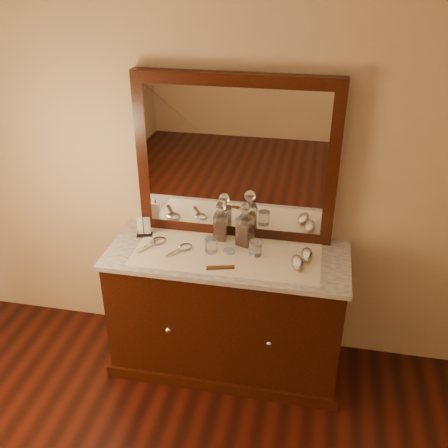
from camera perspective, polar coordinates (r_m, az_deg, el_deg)
The scene contains 18 objects.
dresser_cabinet at distance 3.27m, azimuth 0.35°, elevation -9.85°, with size 1.40×0.55×0.82m, color black.
dresser_plinth at distance 3.51m, azimuth 0.33°, elevation -14.59°, with size 1.46×0.59×0.08m, color black.
knob_left at distance 3.09m, azimuth -6.27°, elevation -11.74°, with size 0.04×0.04×0.04m, color silver.
knob_right at distance 3.00m, azimuth 5.07°, elevation -13.22°, with size 0.04×0.04×0.04m, color silver.
marble_top at distance 3.02m, azimuth 0.37°, elevation -3.53°, with size 1.44×0.59×0.03m, color white.
mirror_frame at distance 3.01m, azimuth 1.30°, elevation 7.28°, with size 1.20×0.08×1.00m, color black.
mirror_glass at distance 2.98m, azimuth 1.18°, elevation 7.04°, with size 1.06×0.01×0.86m, color white.
lace_runner at distance 3.00m, azimuth 0.30°, elevation -3.45°, with size 1.10×0.45×0.00m, color silver.
pin_dish at distance 3.01m, azimuth 0.55°, elevation -3.09°, with size 0.07×0.07×0.01m, color white.
comb at distance 2.87m, azimuth -0.40°, elevation -4.91°, with size 0.16×0.03×0.01m, color brown.
napkin_rack at distance 3.21m, azimuth -8.97°, elevation -0.34°, with size 0.11×0.08×0.15m.
decanter_left at distance 3.10m, azimuth -0.38°, elevation -0.10°, with size 0.08×0.08×0.26m.
decanter_right at distance 3.05m, azimuth 2.38°, elevation -0.49°, with size 0.11×0.11×0.28m.
brush_near at distance 2.91m, azimuth 8.23°, elevation -4.39°, with size 0.09×0.16×0.04m.
brush_far at distance 2.99m, azimuth 9.28°, elevation -3.49°, with size 0.07×0.15×0.04m.
hand_mirror_outer at distance 3.13m, azimuth -7.70°, elevation -2.00°, with size 0.16×0.22×0.02m.
hand_mirror_inner at distance 3.05m, azimuth -4.64°, elevation -2.70°, with size 0.14×0.19×0.02m.
tumblers at distance 2.99m, azimuth 1.04°, elevation -2.56°, with size 0.34×0.09×0.09m.
Camera 1 is at (0.48, -0.56, 2.44)m, focal length 40.71 mm.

